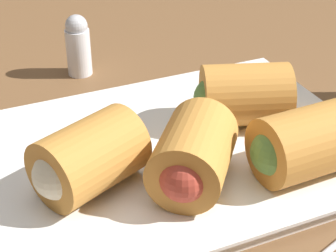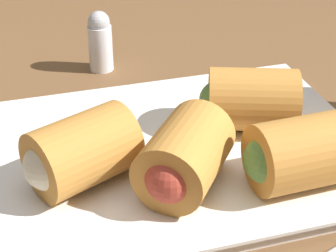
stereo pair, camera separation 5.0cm
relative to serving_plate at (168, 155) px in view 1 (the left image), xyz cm
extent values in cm
cube|color=brown|center=(-1.22, 1.24, -1.76)|extent=(180.00, 140.00, 2.00)
cube|color=white|center=(0.00, 0.00, -0.16)|extent=(32.64, 23.43, 1.20)
cube|color=white|center=(0.00, 0.00, 0.59)|extent=(33.95, 24.37, 0.30)
cylinder|color=#C68438|center=(-0.20, -5.17, 3.50)|extent=(9.08, 9.39, 5.52)
sphere|color=#B23D2D|center=(-2.07, -7.49, 3.50)|extent=(3.59, 3.59, 3.59)
cylinder|color=#C68438|center=(8.36, -7.31, 3.50)|extent=(7.79, 5.77, 5.52)
sphere|color=#56843D|center=(5.39, -7.41, 3.50)|extent=(3.59, 3.59, 3.59)
cylinder|color=#C68438|center=(-7.39, -2.43, 3.50)|extent=(9.20, 8.14, 5.52)
sphere|color=beige|center=(-10.11, -3.64, 3.50)|extent=(3.59, 3.59, 3.59)
cylinder|color=#C68438|center=(8.01, 0.90, 3.50)|extent=(9.00, 7.72, 5.52)
sphere|color=#56843D|center=(5.20, 1.87, 3.50)|extent=(3.59, 3.59, 3.59)
cylinder|color=silver|center=(-2.06, 19.60, 1.81)|extent=(2.67, 2.67, 5.15)
sphere|color=#B7B7BC|center=(-2.06, 19.60, 4.86)|extent=(2.40, 2.40, 2.40)
camera|label=1|loc=(-15.70, -35.80, 27.24)|focal=60.00mm
camera|label=2|loc=(-10.99, -37.51, 27.24)|focal=60.00mm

